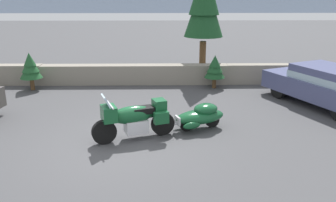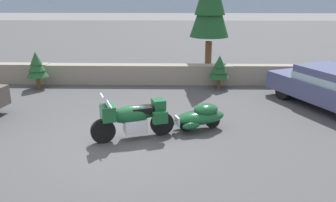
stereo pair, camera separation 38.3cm
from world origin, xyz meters
TOP-DOWN VIEW (x-y plane):
  - ground_plane at (0.00, 0.00)m, footprint 80.00×80.00m
  - stone_guard_wall at (-0.26, 6.30)m, footprint 24.00×0.59m
  - touring_motorcycle at (0.41, 0.35)m, footprint 2.21×1.21m
  - car_shaped_trailer at (2.28, 1.05)m, footprint 2.19×1.18m
  - sedan_at_right_edge at (6.89, 3.07)m, footprint 3.50×4.85m
  - pine_sapling_near at (3.35, 5.56)m, footprint 0.84×0.84m
  - pine_sapling_farther at (-4.12, 5.40)m, footprint 0.88×0.88m

SIDE VIEW (x-z plane):
  - ground_plane at x=0.00m, z-range 0.00..0.00m
  - car_shaped_trailer at x=2.28m, z-range 0.03..0.79m
  - stone_guard_wall at x=-0.26m, z-range -0.01..0.85m
  - touring_motorcycle at x=0.41m, z-range -0.04..1.29m
  - sedan_at_right_edge at x=6.89m, z-range 0.07..1.48m
  - pine_sapling_near at x=3.35m, z-range 0.17..1.55m
  - pine_sapling_farther at x=-4.12m, z-range 0.19..1.73m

